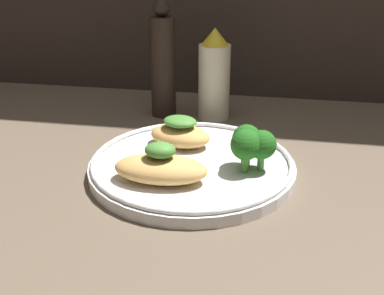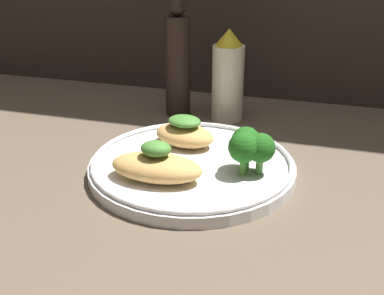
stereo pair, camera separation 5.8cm
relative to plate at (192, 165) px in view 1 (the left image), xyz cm
name	(u,v)px [view 1 (the left image)]	position (x,y,z in cm)	size (l,w,h in cm)	color
ground_plane	(192,176)	(0.00, 0.00, -1.49)	(180.00, 180.00, 1.00)	brown
plate	(192,165)	(0.00, 0.00, 0.00)	(25.26, 25.26, 2.00)	white
grilled_meat_front	(161,167)	(-2.62, -5.28, 2.10)	(10.73, 5.68, 4.68)	tan
grilled_meat_middle	(180,134)	(-2.44, 4.80, 2.06)	(9.02, 6.89, 4.01)	tan
broccoli_bunch	(251,144)	(7.10, -0.69, 3.78)	(5.32, 4.82, 5.36)	#4C8E38
sauce_bottle	(213,76)	(-0.15, 19.43, 5.81)	(4.89, 4.89, 14.22)	beige
pepper_grinder	(163,64)	(-8.09, 19.43, 7.38)	(3.93, 3.93, 18.11)	black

